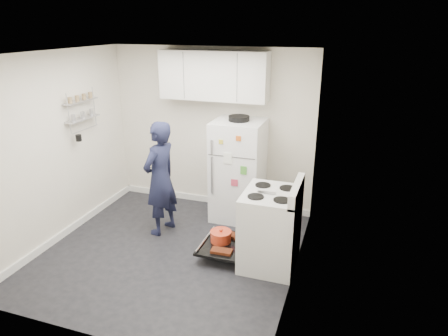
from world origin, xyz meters
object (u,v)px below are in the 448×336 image
(open_oven_door, at_px, (222,241))
(refrigerator, at_px, (238,170))
(person, at_px, (160,179))
(electric_range, at_px, (269,229))

(open_oven_door, relative_size, refrigerator, 0.44)
(open_oven_door, bearing_deg, person, 163.06)
(electric_range, relative_size, open_oven_door, 1.57)
(electric_range, xyz_separation_m, person, (-1.61, 0.32, 0.34))
(electric_range, height_order, refrigerator, refrigerator)
(refrigerator, bearing_deg, person, -138.72)
(electric_range, height_order, open_oven_door, electric_range)
(person, bearing_deg, refrigerator, 144.49)
(refrigerator, distance_m, person, 1.18)
(open_oven_door, xyz_separation_m, person, (-1.01, 0.31, 0.62))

